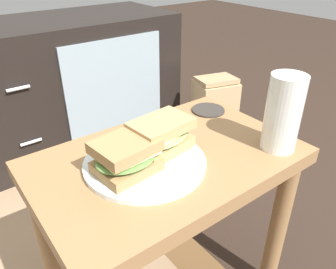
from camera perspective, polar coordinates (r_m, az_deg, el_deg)
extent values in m
cube|color=olive|center=(0.71, -0.11, -4.75)|extent=(0.56, 0.36, 0.04)
cylinder|color=olive|center=(0.93, 18.27, -15.11)|extent=(0.04, 0.04, 0.43)
cylinder|color=olive|center=(0.89, -19.62, -17.95)|extent=(0.04, 0.04, 0.43)
cylinder|color=olive|center=(1.07, 5.79, -6.84)|extent=(0.04, 0.04, 0.43)
cube|color=black|center=(1.60, -16.63, 8.30)|extent=(0.96, 0.44, 0.58)
cube|color=#8C9EA8|center=(1.45, -8.90, 7.44)|extent=(0.45, 0.01, 0.44)
cylinder|color=silver|center=(1.29, -24.29, 7.19)|extent=(0.08, 0.01, 0.01)
cylinder|color=silver|center=(1.38, -22.41, -1.23)|extent=(0.08, 0.01, 0.01)
cylinder|color=silver|center=(0.67, -3.95, -4.83)|extent=(0.25, 0.25, 0.01)
cube|color=#9E7A4C|center=(0.64, -7.06, -5.34)|extent=(0.12, 0.10, 0.02)
ellipsoid|color=#608C42|center=(0.63, -7.16, -3.92)|extent=(0.13, 0.11, 0.02)
cube|color=beige|center=(0.62, -7.23, -3.08)|extent=(0.11, 0.09, 0.01)
cube|color=#9E7A4C|center=(0.62, -7.31, -1.99)|extent=(0.12, 0.10, 0.02)
cube|color=tan|center=(0.69, -1.17, -1.68)|extent=(0.13, 0.10, 0.02)
ellipsoid|color=#8CB260|center=(0.68, -1.19, -0.31)|extent=(0.14, 0.11, 0.02)
cube|color=beige|center=(0.67, -1.20, 0.50)|extent=(0.13, 0.10, 0.01)
cube|color=tan|center=(0.67, -1.21, 1.55)|extent=(0.13, 0.10, 0.02)
cylinder|color=silver|center=(0.73, 19.13, 3.47)|extent=(0.07, 0.07, 0.17)
cylinder|color=orange|center=(0.74, 18.97, 2.59)|extent=(0.07, 0.07, 0.13)
cylinder|color=white|center=(0.71, 19.92, 7.78)|extent=(0.07, 0.07, 0.01)
cylinder|color=#332D28|center=(0.90, 6.90, 4.18)|extent=(0.09, 0.09, 0.01)
cube|color=tan|center=(1.61, 7.86, 3.93)|extent=(0.22, 0.20, 0.30)
cube|color=tan|center=(1.55, 8.27, 9.26)|extent=(0.20, 0.18, 0.03)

